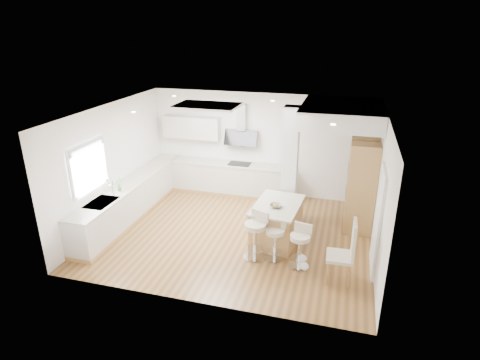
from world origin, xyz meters
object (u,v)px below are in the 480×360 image
(peninsula, at_px, (277,222))
(bar_stool_a, at_px, (256,233))
(dining_chair, at_px, (347,250))
(bar_stool_c, at_px, (300,244))
(bar_stool_b, at_px, (275,238))

(peninsula, relative_size, bar_stool_a, 1.48)
(bar_stool_a, xyz_separation_m, dining_chair, (1.77, -0.32, 0.09))
(dining_chair, bearing_deg, bar_stool_c, 162.48)
(peninsula, relative_size, bar_stool_c, 1.66)
(peninsula, relative_size, dining_chair, 1.21)
(bar_stool_a, relative_size, dining_chair, 0.82)
(peninsula, xyz_separation_m, bar_stool_a, (-0.28, -0.83, 0.13))
(peninsula, height_order, dining_chair, dining_chair)
(peninsula, height_order, bar_stool_c, peninsula)
(bar_stool_b, distance_m, bar_stool_c, 0.53)
(bar_stool_a, distance_m, dining_chair, 1.80)
(bar_stool_b, xyz_separation_m, dining_chair, (1.37, -0.38, 0.17))
(peninsula, bearing_deg, bar_stool_c, -50.92)
(bar_stool_c, xyz_separation_m, dining_chair, (0.87, -0.24, 0.15))
(bar_stool_a, bearing_deg, dining_chair, 12.22)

